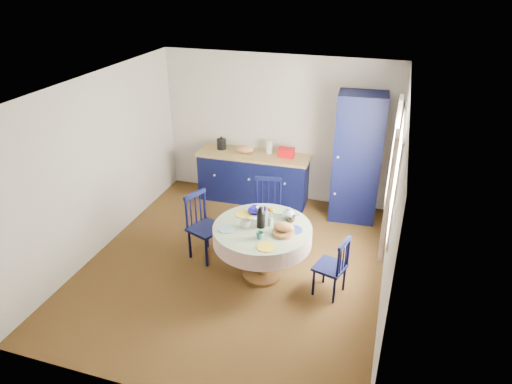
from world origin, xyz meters
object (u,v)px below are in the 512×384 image
dining_table (263,235)px  chair_far (267,210)px  kitchen_counter (254,176)px  pantry_cabinet (357,159)px  mug_b (260,236)px  cobalt_bowl (257,211)px  chair_left (204,226)px  mug_a (246,224)px  chair_right (333,266)px  mug_d (260,210)px  mug_c (291,219)px

dining_table → chair_far: (-0.21, 0.93, -0.16)m
kitchen_counter → chair_far: size_ratio=2.01×
pantry_cabinet → mug_b: size_ratio=21.49×
cobalt_bowl → mug_b: bearing=-70.2°
chair_left → mug_a: 0.85m
chair_right → dining_table: bearing=-78.9°
chair_left → mug_a: (0.72, -0.30, 0.33)m
kitchen_counter → mug_d: kitchen_counter is taller
cobalt_bowl → mug_a: bearing=-94.3°
mug_a → cobalt_bowl: 0.41m
pantry_cabinet → chair_left: pantry_cabinet is taller
kitchen_counter → chair_far: 1.30m
chair_far → kitchen_counter: bearing=105.2°
kitchen_counter → mug_a: size_ratio=14.27×
pantry_cabinet → mug_b: (-0.91, -2.26, -0.22)m
dining_table → mug_b: (0.04, -0.28, 0.17)m
cobalt_bowl → chair_left: bearing=-172.6°
dining_table → mug_a: (-0.21, -0.08, 0.18)m
kitchen_counter → pantry_cabinet: 1.84m
pantry_cabinet → mug_a: pantry_cabinet is taller
chair_far → mug_d: bearing=-95.3°
kitchen_counter → pantry_cabinet: size_ratio=0.94×
mug_d → cobalt_bowl: size_ratio=0.43×
mug_c → dining_table: bearing=-142.6°
pantry_cabinet → chair_right: size_ratio=2.51×
cobalt_bowl → chair_right: bearing=-20.3°
mug_c → mug_d: mug_d is taller
chair_right → mug_a: bearing=-73.9°
kitchen_counter → mug_a: 2.28m
kitchen_counter → chair_left: 1.87m
mug_b → dining_table: bearing=97.5°
mug_c → cobalt_bowl: mug_c is taller
kitchen_counter → chair_right: 2.78m
chair_right → mug_a: mug_a is taller
chair_left → mug_d: chair_left is taller
kitchen_counter → chair_left: size_ratio=2.01×
dining_table → pantry_cabinet: bearing=64.5°
chair_far → mug_c: (0.51, -0.70, 0.33)m
chair_right → mug_c: mug_c is taller
chair_far → mug_d: size_ratio=9.18×
mug_a → mug_d: 0.41m
mug_c → chair_left: bearing=-179.6°
dining_table → mug_d: (-0.14, 0.33, 0.17)m
chair_left → mug_a: size_ratio=7.09×
mug_a → mug_d: (0.07, 0.41, -0.00)m
pantry_cabinet → mug_c: (-0.64, -1.75, -0.22)m
pantry_cabinet → mug_c: pantry_cabinet is taller
pantry_cabinet → dining_table: pantry_cabinet is taller
chair_far → dining_table: bearing=-88.9°
chair_left → mug_d: size_ratio=9.19×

